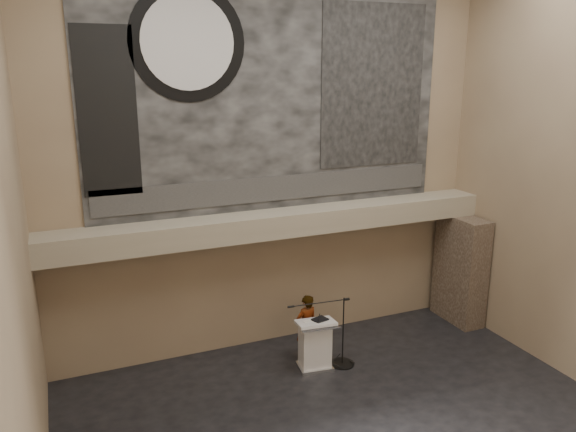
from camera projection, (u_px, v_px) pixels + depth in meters
name	position (u px, v px, depth m)	size (l,w,h in m)	color
wall_back	(274.00, 161.00, 12.24)	(10.00, 0.02, 8.50)	#826B52
wall_left	(11.00, 237.00, 6.80)	(0.02, 8.00, 8.50)	#826B52
soffit	(281.00, 223.00, 12.22)	(10.00, 0.80, 0.50)	gray
sprinkler_left	(211.00, 244.00, 11.65)	(0.04, 0.04, 0.06)	#B2893D
sprinkler_right	(358.00, 226.00, 12.96)	(0.04, 0.04, 0.06)	#B2893D
banner	(274.00, 93.00, 11.83)	(8.00, 0.05, 5.00)	black
banner_text_strip	(275.00, 188.00, 12.33)	(7.76, 0.02, 0.55)	#2F2F2F
banner_clock_rim	(188.00, 42.00, 10.86)	(2.30, 2.30, 0.02)	black
banner_clock_face	(188.00, 42.00, 10.84)	(1.84, 1.84, 0.02)	silver
banner_building_print	(373.00, 87.00, 12.67)	(2.60, 0.02, 3.60)	black
banner_brick_print	(107.00, 113.00, 10.60)	(1.10, 0.02, 3.20)	black
stone_pier	(460.00, 269.00, 13.98)	(0.60, 1.40, 2.70)	#403227
lectern	(315.00, 345.00, 11.86)	(0.86, 0.66, 1.14)	silver
binder	(320.00, 320.00, 11.74)	(0.30, 0.24, 0.04)	black
papers	(311.00, 323.00, 11.64)	(0.23, 0.32, 0.01)	silver
speaker_person	(306.00, 327.00, 12.27)	(0.54, 0.35, 1.47)	silver
mic_stand	(341.00, 355.00, 12.09)	(1.49, 0.52, 1.55)	black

